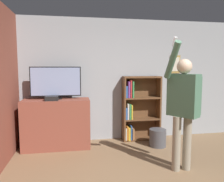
{
  "coord_description": "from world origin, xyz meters",
  "views": [
    {
      "loc": [
        -0.97,
        -2.07,
        1.63
      ],
      "look_at": [
        -0.32,
        1.66,
        1.22
      ],
      "focal_mm": 35.0,
      "sensor_mm": 36.0,
      "label": 1
    }
  ],
  "objects": [
    {
      "name": "wall_back",
      "position": [
        0.0,
        2.77,
        1.35
      ],
      "size": [
        6.23,
        0.09,
        2.7
      ],
      "color": "#9EA3A8",
      "rests_on": "ground_plane"
    },
    {
      "name": "tv_ledge",
      "position": [
        -1.34,
        2.39,
        0.5
      ],
      "size": [
        1.33,
        0.52,
        0.99
      ],
      "color": "brown",
      "rests_on": "ground_plane"
    },
    {
      "name": "television",
      "position": [
        -1.34,
        2.46,
        1.33
      ],
      "size": [
        1.0,
        0.22,
        0.66
      ],
      "color": "black",
      "rests_on": "tv_ledge"
    },
    {
      "name": "game_console",
      "position": [
        -1.4,
        2.29,
        1.04
      ],
      "size": [
        0.25,
        0.22,
        0.09
      ],
      "color": "black",
      "rests_on": "tv_ledge"
    },
    {
      "name": "bookshelf",
      "position": [
        0.43,
        2.6,
        0.71
      ],
      "size": [
        0.85,
        0.28,
        1.44
      ],
      "color": "brown",
      "rests_on": "ground_plane"
    },
    {
      "name": "person",
      "position": [
        0.69,
        1.03,
        1.08
      ],
      "size": [
        0.61,
        0.58,
        2.06
      ],
      "rotation": [
        0.0,
        0.0,
        -0.96
      ],
      "color": "gray",
      "rests_on": "ground_plane"
    },
    {
      "name": "waste_bin",
      "position": [
        0.72,
        2.11,
        0.18
      ],
      "size": [
        0.35,
        0.35,
        0.36
      ],
      "color": "#4C4C51",
      "rests_on": "ground_plane"
    }
  ]
}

